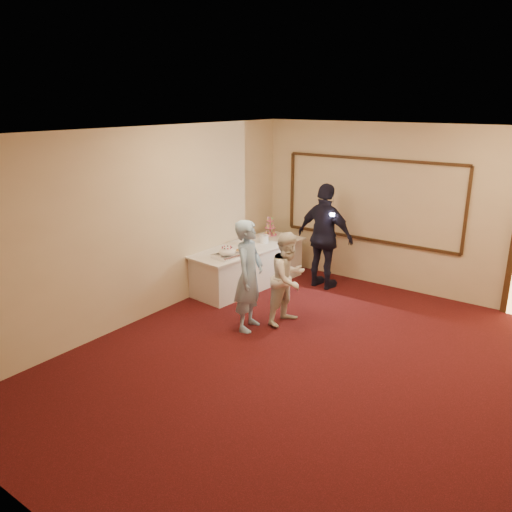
% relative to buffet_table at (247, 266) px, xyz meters
% --- Properties ---
extents(floor, '(7.00, 7.00, 0.00)m').
position_rel_buffet_table_xyz_m(floor, '(2.53, -1.97, -0.39)').
color(floor, black).
rests_on(floor, ground).
extents(room_walls, '(6.04, 7.04, 3.02)m').
position_rel_buffet_table_xyz_m(room_walls, '(2.53, -1.97, 1.64)').
color(room_walls, beige).
rests_on(room_walls, floor).
extents(wall_molding, '(3.45, 0.04, 1.55)m').
position_rel_buffet_table_xyz_m(wall_molding, '(1.73, 1.50, 1.21)').
color(wall_molding, black).
rests_on(wall_molding, room_walls).
extents(buffet_table, '(1.19, 2.51, 0.77)m').
position_rel_buffet_table_xyz_m(buffet_table, '(0.00, 0.00, 0.00)').
color(buffet_table, white).
rests_on(buffet_table, floor).
extents(pavlova_tray, '(0.42, 0.54, 0.18)m').
position_rel_buffet_table_xyz_m(pavlova_tray, '(0.14, -0.76, 0.46)').
color(pavlova_tray, silver).
rests_on(pavlova_tray, buffet_table).
extents(cupcake_stand, '(0.27, 0.27, 0.40)m').
position_rel_buffet_table_xyz_m(cupcake_stand, '(-0.11, 0.92, 0.52)').
color(cupcake_stand, '#EA5693').
rests_on(cupcake_stand, buffet_table).
extents(plate_stack_a, '(0.17, 0.17, 0.14)m').
position_rel_buffet_table_xyz_m(plate_stack_a, '(-0.06, 0.07, 0.45)').
color(plate_stack_a, white).
rests_on(plate_stack_a, buffet_table).
extents(plate_stack_b, '(0.18, 0.18, 0.15)m').
position_rel_buffet_table_xyz_m(plate_stack_b, '(0.12, 0.37, 0.46)').
color(plate_stack_b, white).
rests_on(plate_stack_b, buffet_table).
extents(tart, '(0.29, 0.29, 0.06)m').
position_rel_buffet_table_xyz_m(tart, '(0.20, -0.39, 0.41)').
color(tart, white).
rests_on(tart, buffet_table).
extents(man, '(0.55, 0.70, 1.70)m').
position_rel_buffet_table_xyz_m(man, '(1.14, -1.48, 0.46)').
color(man, '#8CB5DF').
rests_on(man, floor).
extents(woman, '(0.62, 0.76, 1.47)m').
position_rel_buffet_table_xyz_m(woman, '(1.50, -0.95, 0.35)').
color(woman, beige).
rests_on(woman, floor).
extents(guest, '(1.18, 0.57, 1.95)m').
position_rel_buffet_table_xyz_m(guest, '(1.21, 0.77, 0.59)').
color(guest, black).
rests_on(guest, floor).
extents(camera_flash, '(0.08, 0.06, 0.05)m').
position_rel_buffet_table_xyz_m(camera_flash, '(1.43, 0.58, 1.06)').
color(camera_flash, white).
rests_on(camera_flash, guest).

